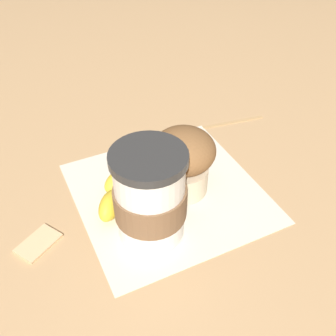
% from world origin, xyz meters
% --- Properties ---
extents(ground_plane, '(3.00, 3.00, 0.00)m').
position_xyz_m(ground_plane, '(0.00, 0.00, 0.00)').
color(ground_plane, tan).
extents(paper_napkin, '(0.26, 0.26, 0.00)m').
position_xyz_m(paper_napkin, '(0.00, 0.00, 0.00)').
color(paper_napkin, beige).
rests_on(paper_napkin, ground_plane).
extents(coffee_cup, '(0.09, 0.09, 0.12)m').
position_xyz_m(coffee_cup, '(-0.06, 0.04, 0.06)').
color(coffee_cup, silver).
rests_on(coffee_cup, paper_napkin).
extents(muffin, '(0.08, 0.08, 0.09)m').
position_xyz_m(muffin, '(-0.00, -0.02, 0.05)').
color(muffin, beige).
rests_on(muffin, paper_napkin).
extents(banana, '(0.10, 0.12, 0.03)m').
position_xyz_m(banana, '(0.02, 0.05, 0.02)').
color(banana, gold).
rests_on(banana, paper_napkin).
extents(sugar_packet, '(0.06, 0.06, 0.01)m').
position_xyz_m(sugar_packet, '(-0.03, 0.18, 0.00)').
color(sugar_packet, '#E0B27F').
rests_on(sugar_packet, ground_plane).
extents(wooden_stirrer, '(0.01, 0.11, 0.00)m').
position_xyz_m(wooden_stirrer, '(0.12, -0.16, 0.00)').
color(wooden_stirrer, tan).
rests_on(wooden_stirrer, ground_plane).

